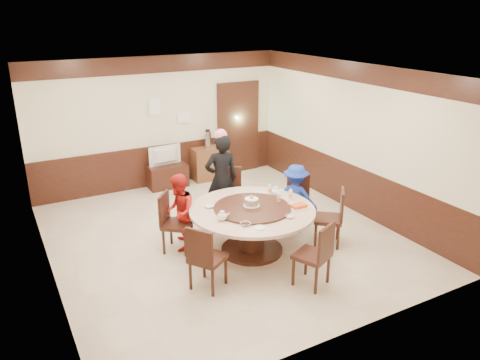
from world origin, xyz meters
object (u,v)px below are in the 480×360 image
person_blue (295,198)px  shrimp_platter (299,207)px  tv_stand (167,176)px  television (166,156)px  person_standing (221,180)px  person_red (179,212)px  banquet_table (252,221)px  birthday_cake (252,202)px  thermos (208,139)px  side_cabinet (210,163)px

person_blue → shrimp_platter: bearing=106.2°
tv_stand → television: size_ratio=1.15×
person_standing → shrimp_platter: (0.58, -1.56, -0.06)m
person_red → tv_stand: size_ratio=1.48×
banquet_table → tv_stand: banquet_table is taller
banquet_table → person_red: bearing=145.2°
shrimp_platter → television: size_ratio=0.41×
birthday_cake → tv_stand: (-0.17, 3.39, -0.59)m
birthday_cake → shrimp_platter: size_ratio=0.87×
person_blue → thermos: person_blue is taller
banquet_table → shrimp_platter: bearing=-27.4°
banquet_table → birthday_cake: birthday_cake is taller
person_red → thermos: bearing=170.9°
person_blue → tv_stand: size_ratio=1.41×
shrimp_platter → side_cabinet: bearing=86.5°
shrimp_platter → television: (-0.81, 3.77, -0.07)m
shrimp_platter → person_blue: bearing=58.5°
person_red → person_blue: bearing=104.7°
birthday_cake → side_cabinet: bearing=75.8°
thermos → person_red: bearing=-123.0°
television → birthday_cake: bearing=87.8°
banquet_table → tv_stand: bearing=92.7°
person_red → tv_stand: (0.80, 2.76, -0.38)m
shrimp_platter → person_red: bearing=148.0°
tv_stand → television: television is taller
side_cabinet → person_red: bearing=-123.4°
person_standing → person_red: (-1.03, -0.55, -0.20)m
person_red → person_standing: bearing=141.9°
birthday_cake → thermos: bearing=76.3°
banquet_table → person_standing: size_ratio=1.18×
banquet_table → person_blue: person_blue is taller
person_standing → shrimp_platter: person_standing is taller
birthday_cake → tv_stand: 3.44m
television → person_standing: bearing=90.7°
banquet_table → shrimp_platter: 0.77m
banquet_table → television: (-0.16, 3.43, 0.18)m
banquet_table → person_red: person_red is taller
side_cabinet → shrimp_platter: bearing=-93.5°
banquet_table → person_red: (-0.96, 0.67, 0.10)m
person_red → side_cabinet: bearing=170.5°
person_red → shrimp_platter: (1.61, -1.01, 0.15)m
television → thermos: thermos is taller
person_blue → shrimp_platter: size_ratio=4.01×
person_red → television: person_red is taller
shrimp_platter → tv_stand: size_ratio=0.35×
person_standing → person_blue: 1.35m
person_blue → side_cabinet: (-0.19, 3.12, -0.23)m
tv_stand → thermos: size_ratio=2.24×
tv_stand → television: (0.00, 0.00, 0.46)m
person_red → television: bearing=-172.3°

